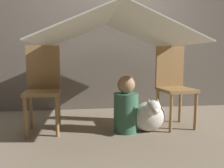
# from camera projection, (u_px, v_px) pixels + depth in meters

# --- Properties ---
(ground_plane) EXTENTS (8.80, 8.80, 0.00)m
(ground_plane) POSITION_uv_depth(u_px,v_px,m) (114.00, 135.00, 2.28)
(ground_plane) COLOR gray
(wall_back) EXTENTS (7.00, 0.05, 2.50)m
(wall_back) POSITION_uv_depth(u_px,v_px,m) (104.00, 28.00, 3.32)
(wall_back) COLOR #6B6056
(wall_back) RESTS_ON ground_plane
(chair_left) EXTENTS (0.39, 0.39, 0.94)m
(chair_left) POSITION_uv_depth(u_px,v_px,m) (43.00, 85.00, 2.39)
(chair_left) COLOR olive
(chair_left) RESTS_ON ground_plane
(chair_right) EXTENTS (0.41, 0.41, 0.94)m
(chair_right) POSITION_uv_depth(u_px,v_px,m) (173.00, 83.00, 2.57)
(chair_right) COLOR olive
(chair_right) RESTS_ON ground_plane
(sheet_canopy) EXTENTS (1.50, 1.44, 0.33)m
(sheet_canopy) POSITION_uv_depth(u_px,v_px,m) (112.00, 30.00, 2.33)
(sheet_canopy) COLOR silver
(person_front) EXTENTS (0.27, 0.27, 0.62)m
(person_front) POSITION_uv_depth(u_px,v_px,m) (126.00, 107.00, 2.38)
(person_front) COLOR #38664C
(person_front) RESTS_ON ground_plane
(dog) EXTENTS (0.37, 0.37, 0.39)m
(dog) POSITION_uv_depth(u_px,v_px,m) (149.00, 115.00, 2.38)
(dog) COLOR silver
(dog) RESTS_ON ground_plane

